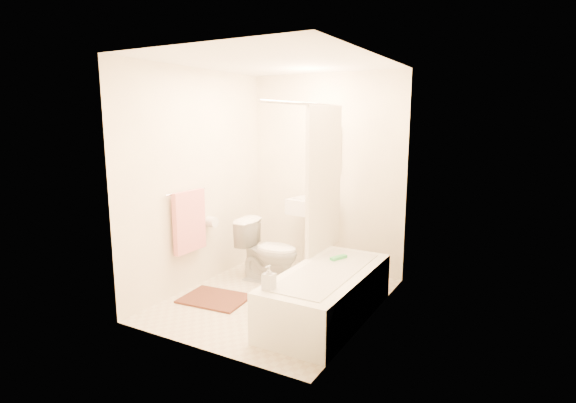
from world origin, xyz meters
The scene contains 17 objects.
floor centered at (0.00, 0.00, 0.00)m, with size 2.40×2.40×0.00m, color beige.
ceiling centered at (0.00, 0.00, 2.40)m, with size 2.40×2.40×0.00m, color white.
wall_back centered at (0.00, 1.20, 1.20)m, with size 2.00×0.02×2.40m, color beige.
wall_left centered at (-1.00, 0.00, 1.20)m, with size 0.02×2.40×2.40m, color beige.
wall_right centered at (1.00, 0.00, 1.20)m, with size 0.02×2.40×2.40m, color beige.
mirror centered at (0.00, 1.18, 1.50)m, with size 0.40×0.03×0.55m, color white.
curtain_rod centered at (0.30, 0.10, 2.00)m, with size 0.03×0.03×1.70m, color silver.
shower_curtain centered at (0.30, 0.50, 1.22)m, with size 0.04×0.80×1.55m, color silver.
towel_bar centered at (-0.96, -0.25, 1.10)m, with size 0.02×0.02×0.60m, color silver.
towel centered at (-0.93, -0.25, 0.78)m, with size 0.06×0.45×0.66m, color #CC7266.
toilet_paper centered at (-0.93, 0.12, 0.70)m, with size 0.12×0.12×0.11m, color white.
toilet centered at (-0.35, 0.41, 0.36)m, with size 0.41×0.73×0.71m, color white.
sink centered at (-0.05, 0.95, 0.50)m, with size 0.51×0.41×1.00m, color white, non-canonical shape.
bathtub centered at (0.65, -0.14, 0.23)m, with size 0.71×1.62×0.45m, color white, non-canonical shape.
bath_mat centered at (-0.55, -0.33, 0.01)m, with size 0.67×0.50×0.02m, color #4B251A.
soap_bottle centered at (0.40, -0.79, 0.56)m, with size 0.09×0.10×0.21m, color white.
scrub_brush centered at (0.60, 0.23, 0.47)m, with size 0.06×0.20×0.04m, color #40BC59.
Camera 1 is at (2.28, -3.82, 1.85)m, focal length 28.00 mm.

